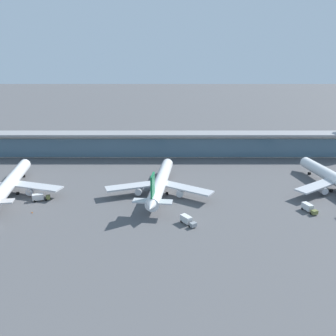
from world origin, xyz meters
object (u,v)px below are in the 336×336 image
at_px(service_truck_near_nose_olive, 41,197).
at_px(airliner_centre_stand, 161,182).
at_px(airliner_left_stand, 11,183).
at_px(service_truck_by_tail_grey, 188,220).
at_px(service_truck_under_wing_olive, 310,208).
at_px(safety_cone_alpha, 33,212).

bearing_deg(service_truck_near_nose_olive, airliner_centre_stand, 9.35).
bearing_deg(airliner_centre_stand, service_truck_near_nose_olive, -170.65).
bearing_deg(airliner_left_stand, service_truck_by_tail_grey, -20.71).
bearing_deg(airliner_left_stand, service_truck_under_wing_olive, -8.34).
bearing_deg(service_truck_by_tail_grey, airliner_left_stand, 159.29).
xyz_separation_m(airliner_left_stand, airliner_centre_stand, (67.65, 0.71, 0.00)).
bearing_deg(airliner_left_stand, airliner_centre_stand, 0.60).
xyz_separation_m(airliner_centre_stand, service_truck_by_tail_grey, (10.62, -30.30, -3.59)).
xyz_separation_m(service_truck_under_wing_olive, safety_cone_alpha, (-110.90, -1.27, -1.37)).
bearing_deg(safety_cone_alpha, service_truck_under_wing_olive, 0.65).
distance_m(service_truck_near_nose_olive, service_truck_by_tail_grey, 66.22).
height_order(airliner_left_stand, safety_cone_alpha, airliner_left_stand).
distance_m(airliner_left_stand, airliner_centre_stand, 67.65).
bearing_deg(service_truck_under_wing_olive, safety_cone_alpha, -179.35).
bearing_deg(airliner_centre_stand, service_truck_by_tail_grey, -70.69).
height_order(airliner_centre_stand, safety_cone_alpha, airliner_centre_stand).
relative_size(service_truck_by_tail_grey, safety_cone_alpha, 10.36).
distance_m(service_truck_by_tail_grey, safety_cone_alpha, 62.37).
distance_m(airliner_centre_stand, service_truck_near_nose_olive, 52.75).
distance_m(service_truck_near_nose_olive, safety_cone_alpha, 12.25).
bearing_deg(safety_cone_alpha, airliner_centre_stand, 22.08).
distance_m(service_truck_under_wing_olive, service_truck_by_tail_grey, 50.48).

